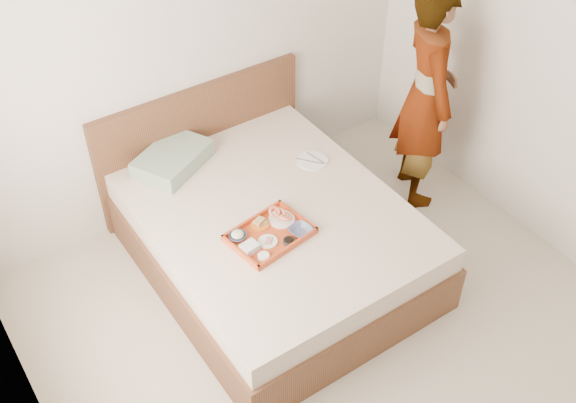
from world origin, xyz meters
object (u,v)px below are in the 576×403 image
Objects in this scene: dinner_plate at (312,161)px; tray at (270,234)px; bed at (274,238)px; person at (426,96)px.

tray is at bearing -144.91° from dinner_plate.
bed is 1.48m from person.
dinner_plate is (0.51, 0.27, 0.27)m from bed.
tray is 1.56m from person.
bed is 4.05× the size of tray.
person is (1.51, 0.27, 0.32)m from tray.
person is at bearing 1.84° from tray.
dinner_plate is at bearing 101.64° from person.
person reaches higher than bed.
person reaches higher than dinner_plate.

